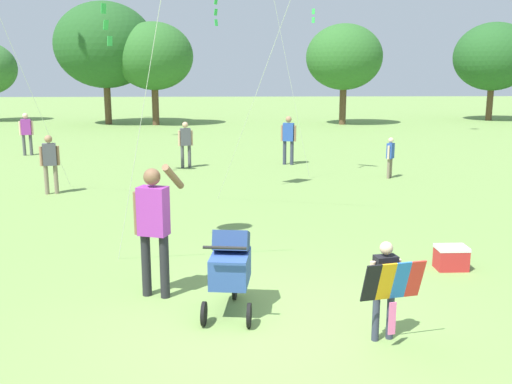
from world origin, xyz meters
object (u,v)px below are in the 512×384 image
object	(u,v)px
stroller	(230,264)
person_adult_flyer	(154,220)
child_with_butterfly_kite	(386,283)
person_couple_left	(288,136)
person_back_turned	(50,160)
cooler_box	(451,258)
person_sitting_far	(390,154)
person_red_shirt	(26,131)
person_kid_running	(186,141)

from	to	relation	value
stroller	person_adult_flyer	bearing A→B (deg)	151.01
child_with_butterfly_kite	person_couple_left	xyz separation A→B (m)	(0.10, 11.96, 0.22)
person_adult_flyer	person_back_turned	size ratio (longest dim) A/B	1.26
child_with_butterfly_kite	cooler_box	world-z (taller)	child_with_butterfly_kite
person_sitting_far	person_couple_left	bearing A→B (deg)	136.49
stroller	person_sitting_far	distance (m)	9.72
person_red_shirt	person_sitting_far	distance (m)	12.29
child_with_butterfly_kite	person_back_turned	distance (m)	9.82
child_with_butterfly_kite	person_adult_flyer	bearing A→B (deg)	152.46
person_red_shirt	person_back_turned	bearing A→B (deg)	-66.76
child_with_butterfly_kite	person_sitting_far	bearing A→B (deg)	74.57
stroller	person_kid_running	world-z (taller)	person_kid_running
person_adult_flyer	person_sitting_far	size ratio (longest dim) A/B	1.58
person_sitting_far	cooler_box	size ratio (longest dim) A/B	2.47
stroller	person_couple_left	bearing A→B (deg)	81.05
child_with_butterfly_kite	cooler_box	distance (m)	2.78
stroller	cooler_box	distance (m)	3.55
person_sitting_far	stroller	bearing A→B (deg)	-116.19
person_adult_flyer	person_kid_running	world-z (taller)	person_adult_flyer
child_with_butterfly_kite	person_sitting_far	xyz separation A→B (m)	(2.64, 9.55, -0.01)
person_adult_flyer	person_couple_left	size ratio (longest dim) A/B	1.17
person_adult_flyer	person_sitting_far	xyz separation A→B (m)	(5.25, 8.18, -0.36)
person_kid_running	cooler_box	world-z (taller)	person_kid_running
person_back_turned	cooler_box	size ratio (longest dim) A/B	3.11
child_with_butterfly_kite	stroller	distance (m)	1.85
person_back_turned	cooler_box	bearing A→B (deg)	-36.75
person_couple_left	cooler_box	bearing A→B (deg)	-81.34
person_kid_running	person_adult_flyer	bearing A→B (deg)	-87.67
person_red_shirt	cooler_box	bearing A→B (deg)	-49.59
person_sitting_far	person_back_turned	bearing A→B (deg)	-168.65
person_couple_left	stroller	bearing A→B (deg)	-98.95
person_adult_flyer	person_kid_running	size ratio (longest dim) A/B	1.27
person_adult_flyer	stroller	world-z (taller)	person_adult_flyer
person_red_shirt	person_couple_left	xyz separation A→B (m)	(8.79, -2.34, 0.03)
person_adult_flyer	person_back_turned	world-z (taller)	person_adult_flyer
person_sitting_far	person_back_turned	xyz separation A→B (m)	(-8.55, -1.72, 0.17)
stroller	person_back_turned	world-z (taller)	person_back_turned
stroller	person_back_turned	bearing A→B (deg)	121.34
child_with_butterfly_kite	cooler_box	bearing A→B (deg)	54.75
child_with_butterfly_kite	stroller	size ratio (longest dim) A/B	1.00
child_with_butterfly_kite	person_couple_left	bearing A→B (deg)	89.53
person_sitting_far	person_couple_left	size ratio (longest dim) A/B	0.74
stroller	person_red_shirt	size ratio (longest dim) A/B	0.76
person_couple_left	person_adult_flyer	bearing A→B (deg)	-104.39
person_sitting_far	person_kid_running	xyz separation A→B (m)	(-5.66, 1.91, 0.16)
child_with_butterfly_kite	person_adult_flyer	size ratio (longest dim) A/B	0.63
person_adult_flyer	person_kid_running	bearing A→B (deg)	92.33
person_adult_flyer	person_back_turned	bearing A→B (deg)	117.02
stroller	person_kid_running	xyz separation A→B (m)	(-1.38, 10.63, 0.21)
child_with_butterfly_kite	person_couple_left	distance (m)	11.96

